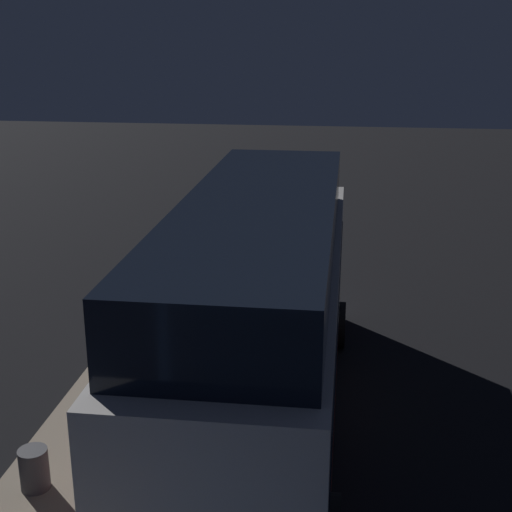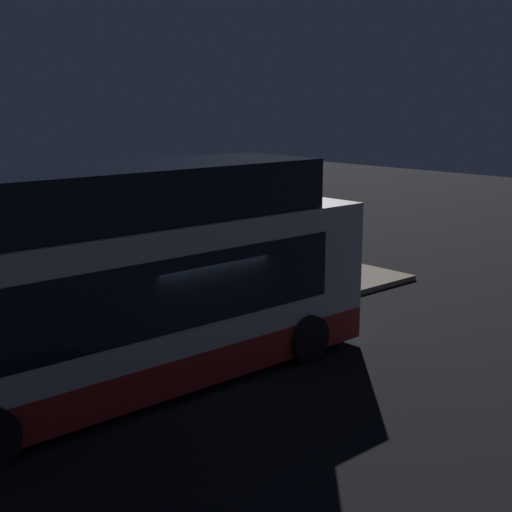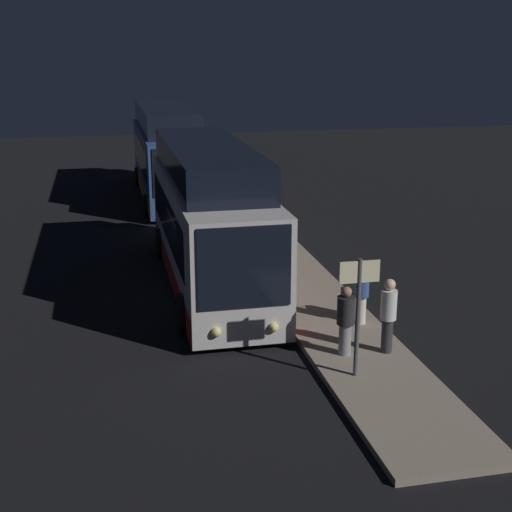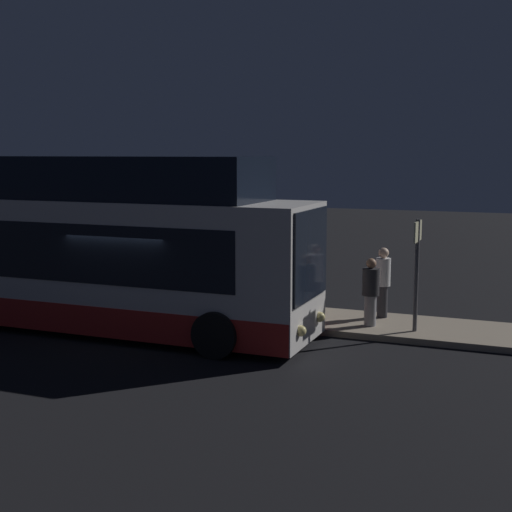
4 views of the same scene
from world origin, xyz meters
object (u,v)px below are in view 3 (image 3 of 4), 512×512
bus_lead (210,223)px  sign_post (358,301)px  passenger_boarding (346,319)px  suitcase (346,302)px  bus_second (167,157)px  passenger_with_bags (362,292)px  passenger_waiting (388,313)px  trash_bin (290,243)px

bus_lead → sign_post: bus_lead is taller
passenger_boarding → suitcase: bearing=3.1°
bus_second → suitcase: bearing=10.0°
bus_lead → passenger_with_bags: size_ratio=6.69×
suitcase → sign_post: 3.84m
bus_lead → bus_second: (-13.41, 0.00, 0.00)m
passenger_waiting → bus_lead: bearing=94.6°
passenger_boarding → passenger_waiting: bearing=-71.9°
bus_second → suitcase: 17.64m
passenger_with_bags → trash_bin: size_ratio=2.47×
suitcase → trash_bin: bearing=179.2°
passenger_with_bags → suitcase: 0.78m
bus_lead → sign_post: 7.64m
bus_second → passenger_waiting: (19.75, 3.21, -0.78)m
bus_lead → sign_post: size_ratio=4.02×
suitcase → sign_post: bearing=-15.9°
sign_post → trash_bin: (-9.64, 1.07, -1.42)m
passenger_waiting → passenger_with_bags: bearing=66.4°
trash_bin → passenger_waiting: bearing=0.5°
bus_second → passenger_with_bags: (17.89, 3.25, -0.90)m
passenger_boarding → suitcase: size_ratio=1.68×
suitcase → passenger_boarding: bearing=-20.0°
trash_bin → sign_post: bearing=-6.3°
bus_lead → sign_post: bearing=15.7°
passenger_waiting → trash_bin: 8.64m
bus_lead → passenger_with_bags: bearing=36.0°
bus_second → passenger_boarding: bearing=6.4°
passenger_waiting → trash_bin: passenger_waiting is taller
passenger_waiting → bus_second: bearing=76.9°
passenger_waiting → sign_post: (1.02, -1.14, 0.75)m
passenger_waiting → passenger_boarding: bearing=152.7°
bus_second → passenger_waiting: 20.02m
bus_lead → sign_post: (7.35, 2.07, -0.02)m
suitcase → sign_post: sign_post is taller
passenger_waiting → passenger_with_bags: (-1.85, 0.04, -0.12)m
bus_lead → passenger_boarding: bus_lead is taller
sign_post → passenger_boarding: bearing=173.2°
bus_second → passenger_with_bags: 18.21m
bus_second → passenger_waiting: bearing=9.2°
bus_second → suitcase: size_ratio=11.32×
passenger_boarding → sign_post: (1.11, -0.13, 0.85)m
suitcase → bus_lead: bearing=-141.9°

